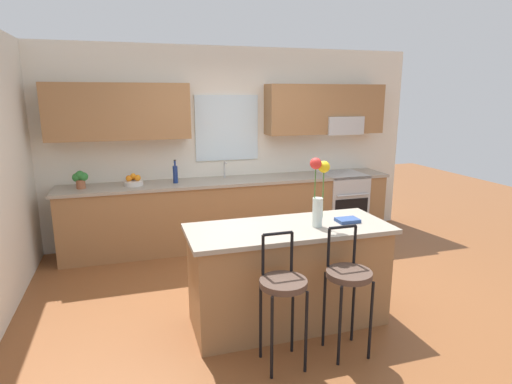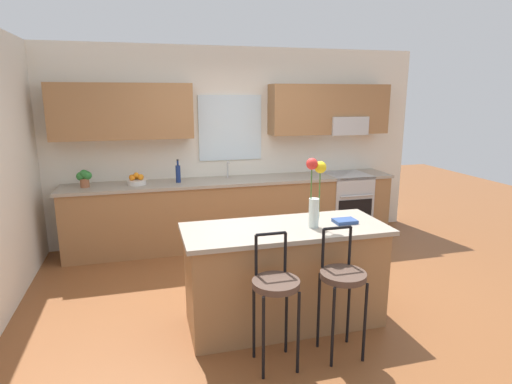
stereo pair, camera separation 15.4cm
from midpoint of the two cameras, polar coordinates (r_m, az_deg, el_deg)
name	(u,v)px [view 2 (the right image)]	position (r m, az deg, el deg)	size (l,w,h in m)	color
ground_plane	(271,297)	(4.53, 3.06, -13.97)	(14.00, 14.00, 0.00)	brown
back_wall_assembly	(233,134)	(5.98, -2.44, 7.81)	(5.60, 0.50, 2.70)	silver
counter_run	(236,211)	(5.89, -2.04, -2.62)	(4.56, 0.64, 0.92)	#996B42
sink_faucet	(228,168)	(5.88, -3.11, 3.29)	(0.02, 0.13, 0.23)	#B7BABC
oven_range	(346,204)	(6.45, 12.71, -1.61)	(0.60, 0.64, 0.92)	#B7BABC
kitchen_island	(285,275)	(3.90, 5.04, -11.13)	(1.81, 0.75, 0.92)	#996B42
bar_stool_near	(276,289)	(3.24, 4.06, -13.00)	(0.36, 0.36, 1.04)	black
bar_stool_middle	(342,281)	(3.45, 12.92, -11.66)	(0.36, 0.36, 1.04)	black
flower_vase	(315,190)	(3.67, 9.20, 0.32)	(0.18, 0.10, 0.61)	silver
cookbook	(345,221)	(3.93, 13.05, -3.86)	(0.20, 0.15, 0.03)	navy
fruit_bowl_oranges	(137,180)	(5.64, -15.12, 1.51)	(0.24, 0.24, 0.16)	silver
bottle_olive_oil	(178,173)	(5.64, -9.74, 2.51)	(0.06, 0.06, 0.31)	navy
potted_plant_small	(84,177)	(5.66, -21.54, 1.87)	(0.19, 0.13, 0.22)	#9E5B3D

